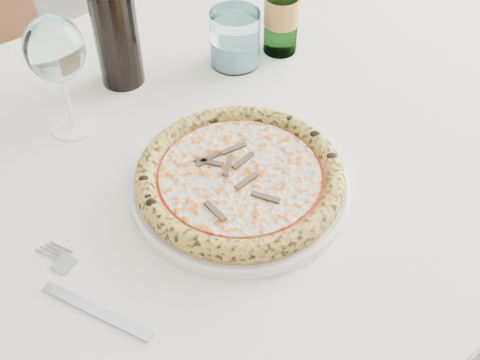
{
  "coord_description": "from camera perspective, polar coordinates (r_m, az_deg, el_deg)",
  "views": [
    {
      "loc": [
        -0.13,
        -0.47,
        1.37
      ],
      "look_at": [
        0.22,
        -0.01,
        0.78
      ],
      "focal_mm": 45.0,
      "sensor_mm": 36.0,
      "label": 1
    }
  ],
  "objects": [
    {
      "name": "beer_bottle",
      "position": [
        1.07,
        4.01,
        16.4
      ],
      "size": [
        0.06,
        0.06,
        0.23
      ],
      "color": "#376A36",
      "rests_on": "dining_table"
    },
    {
      "name": "fork",
      "position": [
        0.75,
        -14.37,
        -10.63
      ],
      "size": [
        0.08,
        0.21,
        0.0
      ],
      "color": "#979CB1",
      "rests_on": "dining_table"
    },
    {
      "name": "plate",
      "position": [
        0.84,
        -0.0,
        -0.53
      ],
      "size": [
        0.31,
        0.31,
        0.02
      ],
      "color": "white",
      "rests_on": "dining_table"
    },
    {
      "name": "dining_table",
      "position": [
        0.96,
        -3.66,
        -0.85
      ],
      "size": [
        1.56,
        0.92,
        0.76
      ],
      "color": "#593218",
      "rests_on": "floor"
    },
    {
      "name": "pizza",
      "position": [
        0.82,
        -0.0,
        0.3
      ],
      "size": [
        0.29,
        0.29,
        0.03
      ],
      "color": "tan",
      "rests_on": "plate"
    },
    {
      "name": "tumbler",
      "position": [
        1.06,
        -0.48,
        12.97
      ],
      "size": [
        0.09,
        0.09,
        0.1
      ],
      "color": "white",
      "rests_on": "dining_table"
    },
    {
      "name": "wine_glass",
      "position": [
        0.9,
        -17.14,
        11.56
      ],
      "size": [
        0.09,
        0.09,
        0.19
      ],
      "color": "white",
      "rests_on": "dining_table"
    },
    {
      "name": "wine_bottle",
      "position": [
        0.99,
        -11.96,
        15.17
      ],
      "size": [
        0.07,
        0.07,
        0.29
      ],
      "color": "black",
      "rests_on": "dining_table"
    }
  ]
}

